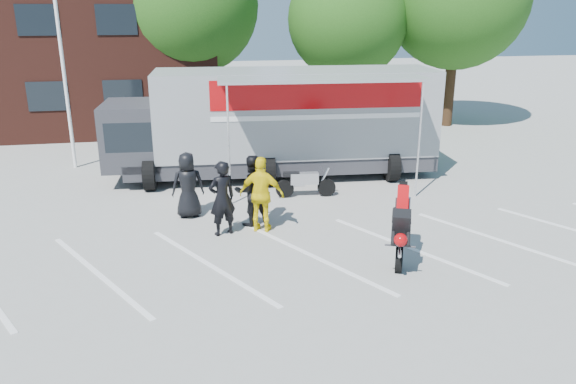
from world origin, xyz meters
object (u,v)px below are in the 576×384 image
object	(u,v)px
parked_motorcycle	(306,197)
stunt_bike_rider	(398,258)
flagpole	(66,21)
spectator_leather_b	(222,198)
transporter_truck	(281,175)
spectator_hivis	(262,195)
tree_mid	(348,19)
spectator_leather_c	(251,191)
tree_left	(190,5)
spectator_leather_a	(188,185)

from	to	relation	value
parked_motorcycle	stunt_bike_rider	size ratio (longest dim) A/B	0.92
flagpole	spectator_leather_b	distance (m)	9.46
transporter_truck	spectator_hivis	world-z (taller)	spectator_hivis
tree_mid	spectator_hivis	size ratio (longest dim) A/B	3.91
spectator_leather_b	stunt_bike_rider	bearing A→B (deg)	129.52
flagpole	spectator_leather_c	bearing A→B (deg)	-51.76
tree_left	spectator_leather_c	world-z (taller)	tree_left
tree_left	tree_mid	world-z (taller)	tree_left
tree_left	stunt_bike_rider	size ratio (longest dim) A/B	4.25
stunt_bike_rider	spectator_hivis	size ratio (longest dim) A/B	1.04
parked_motorcycle	spectator_hivis	world-z (taller)	spectator_hivis
spectator_leather_b	tree_left	bearing A→B (deg)	-109.74
tree_mid	spectator_leather_b	world-z (taller)	tree_mid
flagpole	spectator_hivis	bearing A→B (deg)	-52.63
transporter_truck	parked_motorcycle	xyz separation A→B (m)	(0.34, -2.37, 0.00)
spectator_leather_c	spectator_hivis	distance (m)	0.52
flagpole	stunt_bike_rider	distance (m)	13.58
flagpole	transporter_truck	world-z (taller)	flagpole
transporter_truck	spectator_leather_a	distance (m)	4.74
flagpole	tree_left	world-z (taller)	tree_left
spectator_leather_a	spectator_hivis	size ratio (longest dim) A/B	0.92
tree_left	spectator_leather_a	distance (m)	12.70
parked_motorcycle	spectator_leather_c	world-z (taller)	spectator_leather_c
tree_mid	tree_left	bearing A→B (deg)	171.87
spectator_leather_c	tree_left	bearing A→B (deg)	-98.36
tree_left	spectator_hivis	bearing A→B (deg)	-84.58
spectator_leather_b	spectator_leather_c	xyz separation A→B (m)	(0.80, 0.53, -0.02)
flagpole	spectator_leather_a	xyz separation A→B (m)	(3.67, -5.79, -4.15)
tree_left	spectator_leather_b	distance (m)	14.03
tree_left	spectator_hivis	world-z (taller)	tree_left
flagpole	spectator_leather_a	bearing A→B (deg)	-57.62
stunt_bike_rider	spectator_leather_b	xyz separation A→B (m)	(-3.85, 2.20, 0.96)
spectator_leather_c	spectator_hivis	xyz separation A→B (m)	(0.20, -0.48, 0.03)
transporter_truck	spectator_leather_c	world-z (taller)	spectator_leather_c
parked_motorcycle	flagpole	bearing A→B (deg)	61.42
flagpole	parked_motorcycle	size ratio (longest dim) A/B	4.29
flagpole	spectator_leather_a	world-z (taller)	flagpole
stunt_bike_rider	spectator_leather_b	world-z (taller)	spectator_leather_b
tree_mid	transporter_truck	bearing A→B (deg)	-120.78
spectator_leather_b	spectator_hivis	world-z (taller)	spectator_hivis
stunt_bike_rider	spectator_leather_a	distance (m)	5.99
tree_left	spectator_leather_b	size ratio (longest dim) A/B	4.49
spectator_leather_a	spectator_hivis	xyz separation A→B (m)	(1.82, -1.41, 0.08)
spectator_leather_b	flagpole	bearing A→B (deg)	-79.02
spectator_hivis	tree_mid	bearing A→B (deg)	-93.31
parked_motorcycle	spectator_leather_b	bearing A→B (deg)	137.66
tree_mid	stunt_bike_rider	bearing A→B (deg)	-101.36
stunt_bike_rider	spectator_leather_a	bearing A→B (deg)	164.04
flagpole	tree_mid	world-z (taller)	flagpole
transporter_truck	spectator_leather_c	size ratio (longest dim) A/B	5.90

